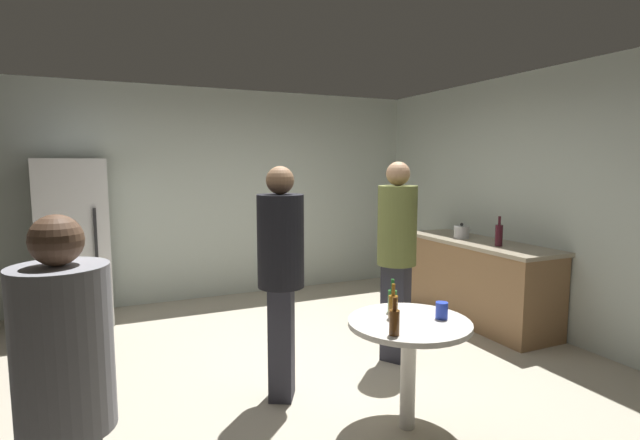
% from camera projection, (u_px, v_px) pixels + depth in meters
% --- Properties ---
extents(ground_plane, '(5.20, 5.20, 0.10)m').
position_uv_depth(ground_plane, '(303.00, 376.00, 4.06)').
color(ground_plane, '#B2A893').
extents(wall_back, '(5.32, 0.06, 2.70)m').
position_uv_depth(wall_back, '(227.00, 194.00, 6.28)').
color(wall_back, beige).
rests_on(wall_back, ground_plane).
extents(wall_side_right, '(0.06, 5.20, 2.70)m').
position_uv_depth(wall_side_right, '(536.00, 202.00, 4.98)').
color(wall_side_right, beige).
rests_on(wall_side_right, ground_plane).
extents(refrigerator, '(0.70, 0.68, 1.80)m').
position_uv_depth(refrigerator, '(75.00, 242.00, 5.22)').
color(refrigerator, white).
rests_on(refrigerator, ground_plane).
extents(kitchen_counter, '(0.64, 1.87, 0.90)m').
position_uv_depth(kitchen_counter, '(478.00, 281.00, 5.32)').
color(kitchen_counter, olive).
rests_on(kitchen_counter, ground_plane).
extents(kettle, '(0.24, 0.17, 0.18)m').
position_uv_depth(kettle, '(462.00, 232.00, 5.46)').
color(kettle, '#B2B2B7').
rests_on(kettle, kitchen_counter).
extents(wine_bottle_on_counter, '(0.08, 0.08, 0.31)m').
position_uv_depth(wine_bottle_on_counter, '(499.00, 235.00, 4.93)').
color(wine_bottle_on_counter, '#3F141E').
rests_on(wine_bottle_on_counter, kitchen_counter).
extents(foreground_table, '(0.80, 0.80, 0.73)m').
position_uv_depth(foreground_table, '(409.00, 336.00, 3.11)').
color(foreground_table, beige).
rests_on(foreground_table, ground_plane).
extents(beer_bottle_amber, '(0.06, 0.06, 0.23)m').
position_uv_depth(beer_bottle_amber, '(393.00, 306.00, 3.14)').
color(beer_bottle_amber, '#8C5919').
rests_on(beer_bottle_amber, foreground_table).
extents(beer_bottle_brown, '(0.06, 0.06, 0.23)m').
position_uv_depth(beer_bottle_brown, '(394.00, 321.00, 2.83)').
color(beer_bottle_brown, '#593314').
rests_on(beer_bottle_brown, foreground_table).
extents(beer_bottle_green, '(0.06, 0.06, 0.23)m').
position_uv_depth(beer_bottle_green, '(392.00, 300.00, 3.27)').
color(beer_bottle_green, '#26662D').
rests_on(beer_bottle_green, foreground_table).
extents(plastic_cup_blue, '(0.08, 0.08, 0.11)m').
position_uv_depth(plastic_cup_blue, '(442.00, 310.00, 3.13)').
color(plastic_cup_blue, blue).
rests_on(plastic_cup_blue, foreground_table).
extents(person_in_gray_shirt, '(0.41, 0.41, 1.57)m').
position_uv_depth(person_in_gray_shirt, '(66.00, 392.00, 1.75)').
color(person_in_gray_shirt, '#2D2D38').
rests_on(person_in_gray_shirt, ground_plane).
extents(person_in_black_shirt, '(0.46, 0.46, 1.73)m').
position_uv_depth(person_in_black_shirt, '(281.00, 265.00, 3.48)').
color(person_in_black_shirt, '#2D2D38').
rests_on(person_in_black_shirt, ground_plane).
extents(person_in_olive_shirt, '(0.47, 0.47, 1.77)m').
position_uv_depth(person_in_olive_shirt, '(397.00, 246.00, 4.16)').
color(person_in_olive_shirt, '#2D2D38').
rests_on(person_in_olive_shirt, ground_plane).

